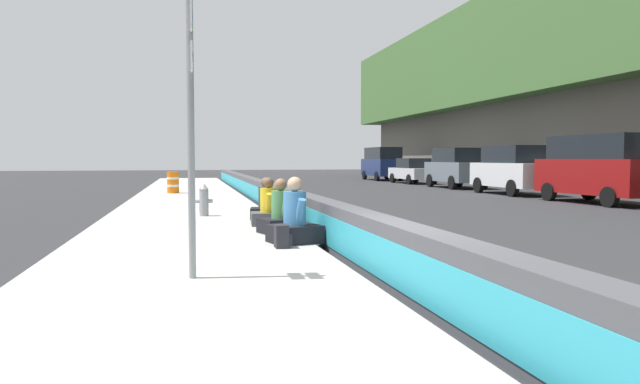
% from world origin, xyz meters
% --- Properties ---
extents(ground_plane, '(160.00, 160.00, 0.00)m').
position_xyz_m(ground_plane, '(0.00, 0.00, 0.00)').
color(ground_plane, '#2B2B2D').
rests_on(ground_plane, ground).
extents(sidewalk_strip, '(80.00, 4.40, 0.14)m').
position_xyz_m(sidewalk_strip, '(0.00, 2.65, 0.07)').
color(sidewalk_strip, '#A8A59E').
rests_on(sidewalk_strip, ground_plane).
extents(jersey_barrier, '(76.00, 0.45, 0.85)m').
position_xyz_m(jersey_barrier, '(0.00, 0.00, 0.42)').
color(jersey_barrier, '#47474C').
rests_on(jersey_barrier, ground_plane).
extents(route_sign_post, '(0.44, 0.09, 3.60)m').
position_xyz_m(route_sign_post, '(0.62, 2.61, 2.21)').
color(route_sign_post, gray).
rests_on(route_sign_post, sidewalk_strip).
extents(fire_hydrant, '(0.26, 0.46, 0.88)m').
position_xyz_m(fire_hydrant, '(8.78, 2.26, 0.59)').
color(fire_hydrant, gray).
rests_on(fire_hydrant, sidewalk_strip).
extents(seated_person_foreground, '(0.93, 1.03, 1.21)m').
position_xyz_m(seated_person_foreground, '(3.40, 0.76, 0.52)').
color(seated_person_foreground, black).
rests_on(seated_person_foreground, sidewalk_strip).
extents(seated_person_middle, '(0.89, 0.97, 1.13)m').
position_xyz_m(seated_person_middle, '(4.80, 0.80, 0.49)').
color(seated_person_middle, black).
rests_on(seated_person_middle, sidewalk_strip).
extents(seated_person_rear, '(0.72, 0.84, 1.11)m').
position_xyz_m(seated_person_rear, '(6.28, 0.86, 0.49)').
color(seated_person_rear, '#424247').
rests_on(seated_person_rear, sidewalk_strip).
extents(seated_person_far, '(0.75, 0.85, 1.06)m').
position_xyz_m(seated_person_far, '(7.66, 0.74, 0.47)').
color(seated_person_far, black).
rests_on(seated_person_far, sidewalk_strip).
extents(backpack, '(0.32, 0.28, 0.40)m').
position_xyz_m(backpack, '(2.86, 1.09, 0.33)').
color(backpack, '#232328').
rests_on(backpack, sidewalk_strip).
extents(construction_barrel, '(0.54, 0.54, 0.95)m').
position_xyz_m(construction_barrel, '(19.54, 3.34, 0.62)').
color(construction_barrel, orange).
rests_on(construction_barrel, sidewalk_strip).
extents(parked_car_third, '(5.16, 2.22, 2.56)m').
position_xyz_m(parked_car_third, '(11.69, -12.34, 1.35)').
color(parked_car_third, maroon).
rests_on(parked_car_third, ground_plane).
extents(parked_car_fourth, '(4.82, 2.09, 2.28)m').
position_xyz_m(parked_car_fourth, '(17.30, -12.18, 1.18)').
color(parked_car_fourth, silver).
rests_on(parked_car_fourth, ground_plane).
extents(parked_car_midline, '(4.84, 2.14, 2.28)m').
position_xyz_m(parked_car_midline, '(23.37, -12.29, 1.18)').
color(parked_car_midline, slate).
rests_on(parked_car_midline, ground_plane).
extents(parked_car_far, '(4.56, 2.06, 1.71)m').
position_xyz_m(parked_car_far, '(29.66, -12.21, 0.86)').
color(parked_car_far, silver).
rests_on(parked_car_far, ground_plane).
extents(parked_car_farther, '(5.12, 2.15, 2.56)m').
position_xyz_m(parked_car_farther, '(35.77, -12.12, 1.35)').
color(parked_car_farther, navy).
rests_on(parked_car_farther, ground_plane).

